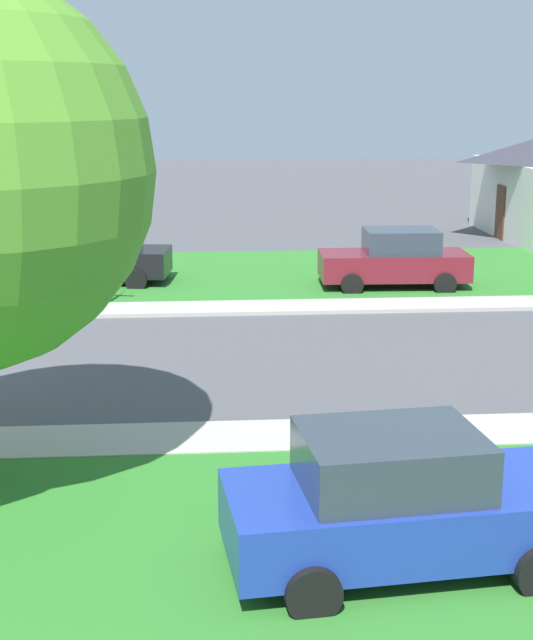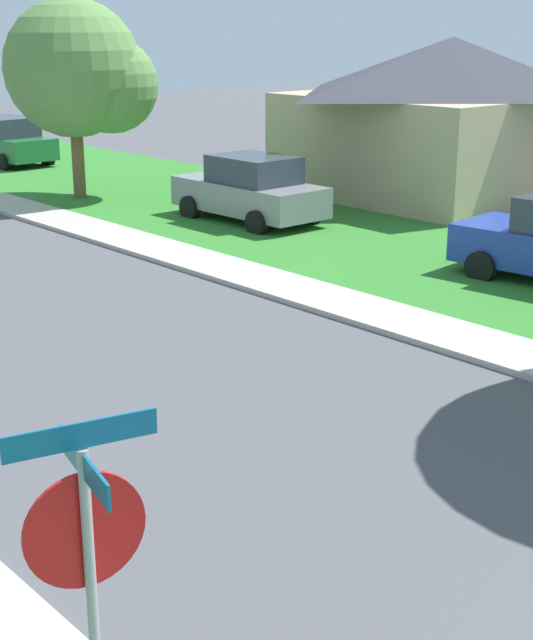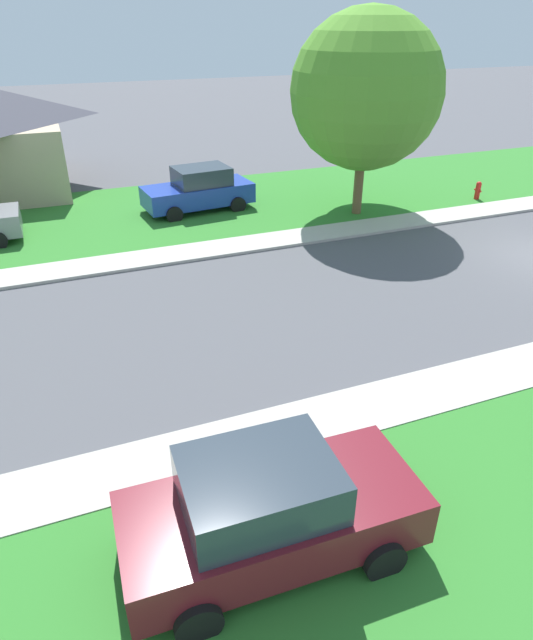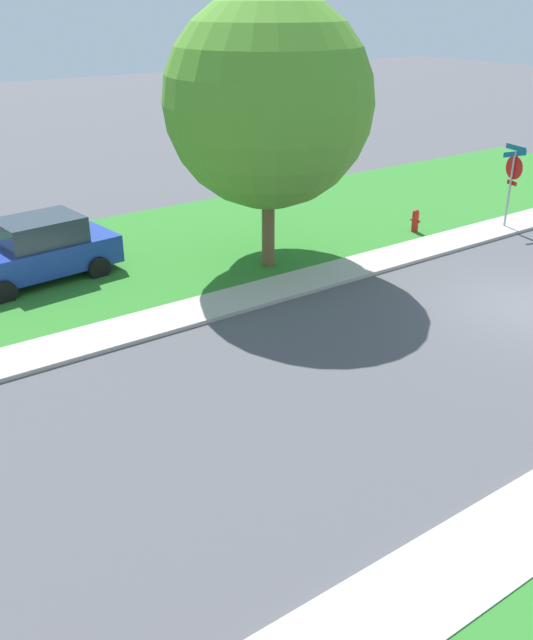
% 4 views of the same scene
% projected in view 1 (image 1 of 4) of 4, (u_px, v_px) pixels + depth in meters
% --- Properties ---
extents(sidewalk_east, '(1.40, 56.00, 0.10)m').
position_uv_depth(sidewalk_east, '(492.00, 431.00, 15.43)').
color(sidewalk_east, '#ADA89E').
rests_on(sidewalk_east, ground).
extents(sidewalk_west, '(1.40, 56.00, 0.10)m').
position_uv_depth(sidewalk_west, '(382.00, 305.00, 24.53)').
color(sidewalk_west, '#ADA89E').
rests_on(sidewalk_west, ground).
extents(lawn_west, '(8.00, 56.00, 0.08)m').
position_uv_depth(lawn_west, '(353.00, 272.00, 29.07)').
color(lawn_west, '#2D7528').
rests_on(lawn_west, ground).
extents(stop_sign_far_corner, '(0.90, 0.90, 2.77)m').
position_uv_depth(stop_sign_far_corner, '(97.00, 241.00, 23.61)').
color(stop_sign_far_corner, '#9E9EA3').
rests_on(stop_sign_far_corner, ground).
extents(car_blue_near_corner, '(2.36, 4.46, 1.76)m').
position_uv_depth(car_blue_near_corner, '(401.00, 502.00, 10.89)').
color(car_blue_near_corner, '#1E389E').
rests_on(car_blue_near_corner, ground).
extents(car_maroon_behind_trees, '(2.15, 4.36, 1.76)m').
position_uv_depth(car_maroon_behind_trees, '(395.00, 259.00, 26.65)').
color(car_maroon_behind_trees, maroon).
rests_on(car_maroon_behind_trees, ground).
extents(car_black_far_down_street, '(2.40, 4.48, 1.76)m').
position_uv_depth(car_black_far_down_street, '(99.00, 256.00, 27.27)').
color(car_black_far_down_street, black).
rests_on(car_black_far_down_street, ground).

